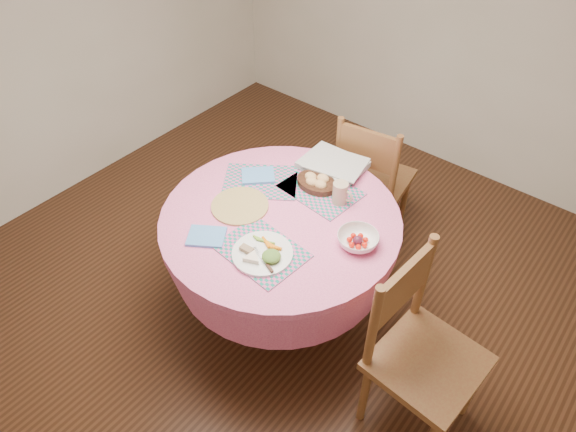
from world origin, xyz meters
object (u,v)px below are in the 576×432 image
(dining_table, at_px, (281,243))
(bread_bowl, at_px, (317,182))
(fruit_bowl, at_px, (358,240))
(chair_right, at_px, (419,349))
(dinner_plate, at_px, (263,253))
(latte_mug, at_px, (341,193))
(wicker_trivet, at_px, (240,206))
(chair_back, at_px, (371,178))

(dining_table, relative_size, bread_bowl, 5.39)
(bread_bowl, distance_m, fruit_bowl, 0.47)
(chair_right, xyz_separation_m, fruit_bowl, (-0.47, 0.18, 0.26))
(chair_right, distance_m, fruit_bowl, 0.57)
(dining_table, relative_size, chair_right, 1.23)
(dinner_plate, xyz_separation_m, latte_mug, (0.06, 0.55, 0.04))
(wicker_trivet, distance_m, latte_mug, 0.53)
(chair_back, bearing_deg, wicker_trivet, 66.47)
(wicker_trivet, bearing_deg, chair_back, 75.12)
(dinner_plate, relative_size, bread_bowl, 1.26)
(dining_table, bearing_deg, dinner_plate, -66.69)
(chair_back, distance_m, latte_mug, 0.67)
(dinner_plate, distance_m, bread_bowl, 0.58)
(dining_table, bearing_deg, chair_right, -6.34)
(dining_table, relative_size, latte_mug, 10.36)
(chair_right, distance_m, dinner_plate, 0.83)
(bread_bowl, xyz_separation_m, latte_mug, (0.17, -0.03, 0.03))
(chair_back, relative_size, dinner_plate, 3.29)
(bread_bowl, distance_m, latte_mug, 0.18)
(chair_back, relative_size, bread_bowl, 4.13)
(chair_right, height_order, fruit_bowl, chair_right)
(dining_table, xyz_separation_m, fruit_bowl, (0.42, 0.08, 0.22))
(dinner_plate, height_order, fruit_bowl, fruit_bowl)
(dinner_plate, xyz_separation_m, fruit_bowl, (0.30, 0.35, 0.01))
(fruit_bowl, bearing_deg, wicker_trivet, -165.90)
(dinner_plate, bearing_deg, fruit_bowl, 49.11)
(dinner_plate, xyz_separation_m, bread_bowl, (-0.12, 0.57, 0.01))
(chair_back, height_order, bread_bowl, chair_back)
(dining_table, height_order, chair_right, chair_right)
(wicker_trivet, xyz_separation_m, bread_bowl, (0.21, 0.38, 0.03))
(bread_bowl, bearing_deg, dinner_plate, -78.61)
(dining_table, distance_m, wicker_trivet, 0.30)
(dining_table, height_order, fruit_bowl, fruit_bowl)
(chair_back, xyz_separation_m, wicker_trivet, (-0.25, -0.93, 0.26))
(dining_table, xyz_separation_m, chair_right, (0.89, -0.10, -0.03))
(wicker_trivet, height_order, fruit_bowl, fruit_bowl)
(chair_back, distance_m, dinner_plate, 1.15)
(chair_right, distance_m, chair_back, 1.28)
(dining_table, relative_size, wicker_trivet, 4.13)
(latte_mug, xyz_separation_m, fruit_bowl, (0.24, -0.20, -0.04))
(dinner_plate, bearing_deg, bread_bowl, 101.39)
(fruit_bowl, bearing_deg, bread_bowl, 151.56)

